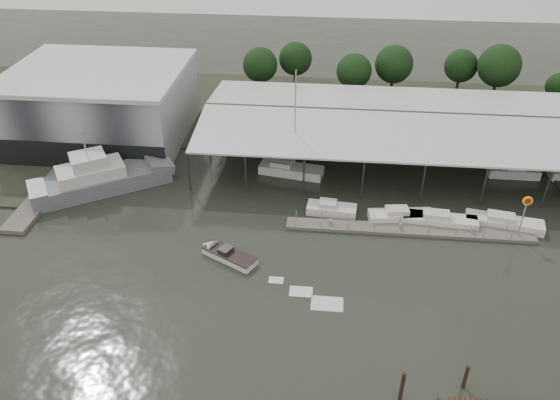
# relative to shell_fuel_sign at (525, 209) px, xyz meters

# --- Properties ---
(ground) EXTENTS (200.00, 200.00, 0.00)m
(ground) POSITION_rel_shell_fuel_sign_xyz_m (-27.00, -9.99, -3.93)
(ground) COLOR #252A22
(ground) RESTS_ON ground
(land_strip_far) EXTENTS (140.00, 30.00, 0.30)m
(land_strip_far) POSITION_rel_shell_fuel_sign_xyz_m (-27.00, 32.01, -3.83)
(land_strip_far) COLOR #34392B
(land_strip_far) RESTS_ON ground
(land_strip_west) EXTENTS (20.00, 40.00, 0.30)m
(land_strip_west) POSITION_rel_shell_fuel_sign_xyz_m (-67.00, 20.01, -3.83)
(land_strip_west) COLOR #34392B
(land_strip_west) RESTS_ON ground
(storage_warehouse) EXTENTS (24.50, 20.50, 10.50)m
(storage_warehouse) POSITION_rel_shell_fuel_sign_xyz_m (-55.00, 19.95, 1.36)
(storage_warehouse) COLOR #9DA1A7
(storage_warehouse) RESTS_ON ground
(covered_boat_shed) EXTENTS (58.24, 24.00, 6.96)m
(covered_boat_shed) POSITION_rel_shell_fuel_sign_xyz_m (-10.00, 18.01, 2.20)
(covered_boat_shed) COLOR silver
(covered_boat_shed) RESTS_ON ground
(trawler_dock) EXTENTS (3.00, 18.00, 0.50)m
(trawler_dock) POSITION_rel_shell_fuel_sign_xyz_m (-57.00, 4.01, -3.68)
(trawler_dock) COLOR slate
(trawler_dock) RESTS_ON ground
(floating_dock) EXTENTS (28.00, 2.00, 1.40)m
(floating_dock) POSITION_rel_shell_fuel_sign_xyz_m (-12.00, 0.01, -3.72)
(floating_dock) COLOR slate
(floating_dock) RESTS_ON ground
(shell_fuel_sign) EXTENTS (1.10, 0.18, 5.55)m
(shell_fuel_sign) POSITION_rel_shell_fuel_sign_xyz_m (0.00, 0.00, 0.00)
(shell_fuel_sign) COLOR #939598
(shell_fuel_sign) RESTS_ON ground
(grey_trawler) EXTENTS (17.58, 13.57, 8.84)m
(grey_trawler) POSITION_rel_shell_fuel_sign_xyz_m (-50.15, 5.55, -2.35)
(grey_trawler) COLOR slate
(grey_trawler) RESTS_ON ground
(white_sailboat) EXTENTS (8.80, 4.01, 14.71)m
(white_sailboat) POSITION_rel_shell_fuel_sign_xyz_m (-26.59, 11.58, -3.25)
(white_sailboat) COLOR silver
(white_sailboat) RESTS_ON ground
(speedboat_underway) EXTENTS (16.32, 9.75, 2.00)m
(speedboat_underway) POSITION_rel_shell_fuel_sign_xyz_m (-32.06, -6.52, -3.53)
(speedboat_underway) COLOR silver
(speedboat_underway) RESTS_ON ground
(moored_cruiser_0) EXTENTS (6.04, 2.74, 1.70)m
(moored_cruiser_0) POSITION_rel_shell_fuel_sign_xyz_m (-20.96, 2.86, -3.31)
(moored_cruiser_0) COLOR silver
(moored_cruiser_0) RESTS_ON ground
(moored_cruiser_1) EXTENTS (7.71, 3.19, 1.70)m
(moored_cruiser_1) POSITION_rel_shell_fuel_sign_xyz_m (-12.85, 2.21, -3.31)
(moored_cruiser_1) COLOR silver
(moored_cruiser_1) RESTS_ON ground
(moored_cruiser_2) EXTENTS (8.63, 2.86, 1.70)m
(moored_cruiser_2) POSITION_rel_shell_fuel_sign_xyz_m (-8.40, 1.84, -3.31)
(moored_cruiser_2) COLOR silver
(moored_cruiser_2) RESTS_ON ground
(moored_cruiser_3) EXTENTS (8.88, 3.77, 1.70)m
(moored_cruiser_3) POSITION_rel_shell_fuel_sign_xyz_m (-1.06, 2.13, -3.31)
(moored_cruiser_3) COLOR silver
(moored_cruiser_3) RESTS_ON ground
(horizon_tree_line) EXTENTS (69.53, 10.95, 10.33)m
(horizon_tree_line) POSITION_rel_shell_fuel_sign_xyz_m (-3.83, 38.16, 1.98)
(horizon_tree_line) COLOR black
(horizon_tree_line) RESTS_ON ground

